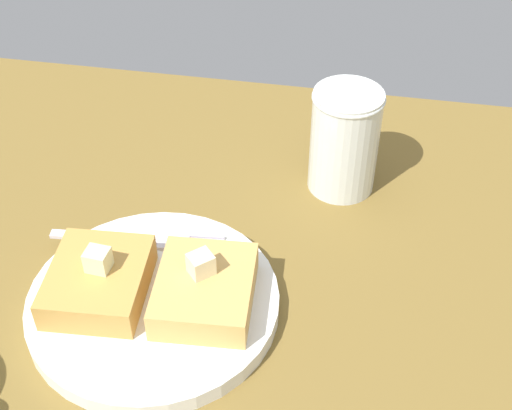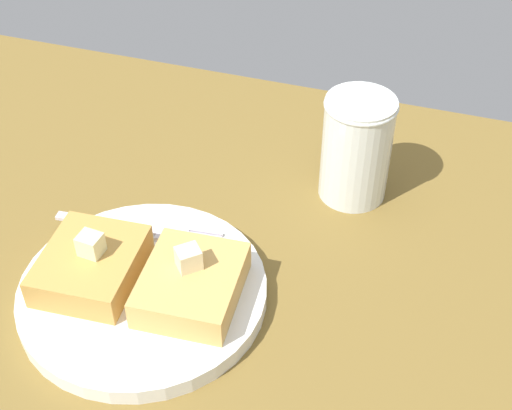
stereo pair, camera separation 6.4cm
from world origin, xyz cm
name	(u,v)px [view 2 (the right image)]	position (x,y,z in cm)	size (l,w,h in cm)	color
plate	(143,291)	(-1.16, 10.79, 3.74)	(21.35, 21.35, 1.58)	white
toast_slice_left	(91,265)	(-5.65, 10.48, 5.79)	(7.87, 9.24, 2.79)	#C39044
toast_slice_middle	(192,284)	(3.34, 11.09, 5.79)	(7.87, 9.24, 2.79)	tan
butter_pat_primary	(91,244)	(-5.42, 10.72, 8.15)	(1.91, 1.72, 1.91)	beige
butter_pat_secondary	(189,258)	(2.97, 11.74, 8.15)	(1.91, 1.72, 1.91)	beige
fork	(148,230)	(-3.51, 17.19, 4.58)	(16.06, 2.90, 0.36)	silver
syrup_jar	(356,153)	(12.95, 30.42, 7.81)	(6.99, 6.99, 10.99)	#5C2908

